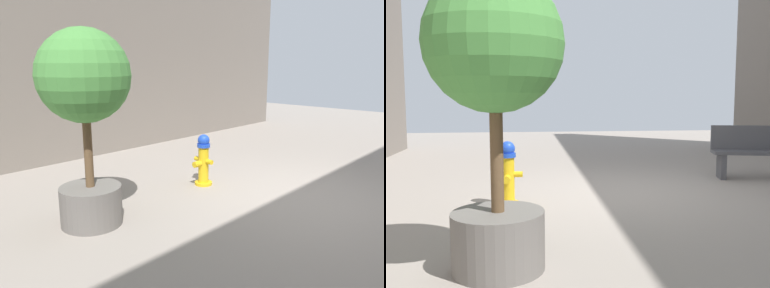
# 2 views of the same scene
# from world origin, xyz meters

# --- Properties ---
(ground_plane) EXTENTS (23.40, 23.40, 0.00)m
(ground_plane) POSITION_xyz_m (0.00, 0.00, 0.00)
(ground_plane) COLOR gray
(fire_hydrant) EXTENTS (0.40, 0.37, 0.88)m
(fire_hydrant) POSITION_xyz_m (1.73, 0.57, 0.44)
(fire_hydrant) COLOR gold
(fire_hydrant) RESTS_ON ground_plane
(planter_tree) EXTENTS (1.16, 1.16, 2.50)m
(planter_tree) POSITION_xyz_m (1.72, 2.78, 1.63)
(planter_tree) COLOR slate
(planter_tree) RESTS_ON ground_plane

